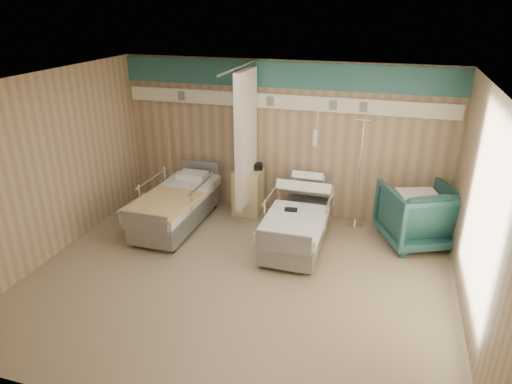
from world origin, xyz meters
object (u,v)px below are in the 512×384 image
iv_stand_right (356,205)px  bed_right (298,226)px  iv_stand_left (173,187)px  bedside_cabinet (248,192)px  visitor_armchair (418,215)px  bed_left (176,210)px

iv_stand_right → bed_right: bearing=-131.1°
iv_stand_left → bedside_cabinet: bearing=2.4°
iv_stand_right → iv_stand_left: bearing=-178.0°
bed_right → visitor_armchair: bearing=18.0°
visitor_armchair → iv_stand_right: iv_stand_right is taller
bedside_cabinet → visitor_armchair: visitor_armchair is taller
visitor_armchair → iv_stand_right: size_ratio=0.57×
iv_stand_right → iv_stand_left: iv_stand_right is taller
bedside_cabinet → iv_stand_right: iv_stand_right is taller
iv_stand_left → visitor_armchair: bearing=-3.0°
bed_left → iv_stand_left: bearing=119.9°
bed_left → visitor_armchair: bearing=8.4°
bedside_cabinet → iv_stand_left: size_ratio=0.48×
bed_right → visitor_armchair: visitor_armchair is taller
bed_right → iv_stand_right: iv_stand_right is taller
bedside_cabinet → iv_stand_right: 1.99m
bedside_cabinet → visitor_armchair: 3.02m
bed_right → iv_stand_right: bearing=48.9°
bed_right → bedside_cabinet: (-1.15, 0.90, 0.11)m
bed_left → iv_stand_right: (3.04, 0.96, 0.08)m
bed_right → bed_left: (-2.20, 0.00, 0.00)m
iv_stand_left → bed_left: bearing=-60.1°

